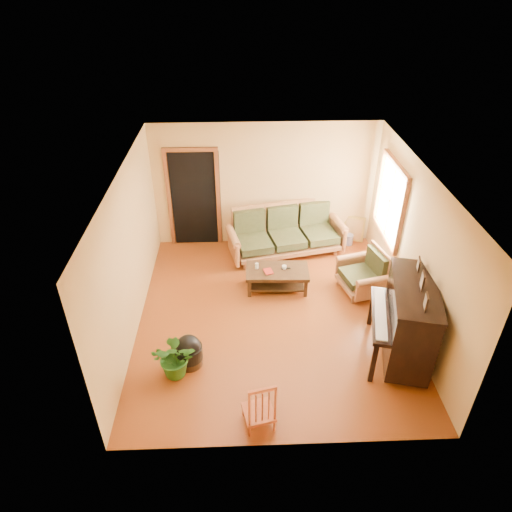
{
  "coord_description": "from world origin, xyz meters",
  "views": [
    {
      "loc": [
        -0.5,
        -6.01,
        5.17
      ],
      "look_at": [
        -0.26,
        0.2,
        1.1
      ],
      "focal_mm": 32.0,
      "sensor_mm": 36.0,
      "label": 1
    }
  ],
  "objects_px": {
    "coffee_table": "(277,279)",
    "ceramic_crock": "(349,239)",
    "red_chair": "(259,401)",
    "potted_plant": "(176,356)",
    "piano": "(408,323)",
    "sofa": "(287,232)",
    "armchair": "(362,272)",
    "footstool": "(189,354)"
  },
  "relations": [
    {
      "from": "ceramic_crock",
      "to": "potted_plant",
      "type": "bearing_deg",
      "value": -132.98
    },
    {
      "from": "armchair",
      "to": "footstool",
      "type": "height_order",
      "value": "armchair"
    },
    {
      "from": "sofa",
      "to": "potted_plant",
      "type": "xyz_separation_m",
      "value": [
        -1.91,
        -3.22,
        -0.15
      ]
    },
    {
      "from": "sofa",
      "to": "piano",
      "type": "height_order",
      "value": "piano"
    },
    {
      "from": "sofa",
      "to": "footstool",
      "type": "bearing_deg",
      "value": -132.64
    },
    {
      "from": "sofa",
      "to": "red_chair",
      "type": "bearing_deg",
      "value": -112.97
    },
    {
      "from": "coffee_table",
      "to": "piano",
      "type": "relative_size",
      "value": 0.77
    },
    {
      "from": "coffee_table",
      "to": "armchair",
      "type": "xyz_separation_m",
      "value": [
        1.52,
        -0.14,
        0.21
      ]
    },
    {
      "from": "sofa",
      "to": "red_chair",
      "type": "relative_size",
      "value": 2.78
    },
    {
      "from": "sofa",
      "to": "coffee_table",
      "type": "xyz_separation_m",
      "value": [
        -0.28,
        -1.19,
        -0.29
      ]
    },
    {
      "from": "ceramic_crock",
      "to": "sofa",
      "type": "bearing_deg",
      "value": -167.54
    },
    {
      "from": "coffee_table",
      "to": "potted_plant",
      "type": "relative_size",
      "value": 1.63
    },
    {
      "from": "footstool",
      "to": "red_chair",
      "type": "xyz_separation_m",
      "value": [
        1.0,
        -1.09,
        0.22
      ]
    },
    {
      "from": "coffee_table",
      "to": "red_chair",
      "type": "height_order",
      "value": "red_chair"
    },
    {
      "from": "armchair",
      "to": "piano",
      "type": "xyz_separation_m",
      "value": [
        0.28,
        -1.64,
        0.23
      ]
    },
    {
      "from": "coffee_table",
      "to": "piano",
      "type": "distance_m",
      "value": 2.57
    },
    {
      "from": "armchair",
      "to": "ceramic_crock",
      "type": "height_order",
      "value": "armchair"
    },
    {
      "from": "coffee_table",
      "to": "footstool",
      "type": "relative_size",
      "value": 2.76
    },
    {
      "from": "coffee_table",
      "to": "piano",
      "type": "bearing_deg",
      "value": -44.48
    },
    {
      "from": "footstool",
      "to": "potted_plant",
      "type": "height_order",
      "value": "potted_plant"
    },
    {
      "from": "potted_plant",
      "to": "red_chair",
      "type": "bearing_deg",
      "value": -37.75
    },
    {
      "from": "coffee_table",
      "to": "red_chair",
      "type": "distance_m",
      "value": 2.97
    },
    {
      "from": "ceramic_crock",
      "to": "armchair",
      "type": "bearing_deg",
      "value": -94.84
    },
    {
      "from": "potted_plant",
      "to": "coffee_table",
      "type": "bearing_deg",
      "value": 51.29
    },
    {
      "from": "sofa",
      "to": "ceramic_crock",
      "type": "xyz_separation_m",
      "value": [
        1.38,
        0.3,
        -0.38
      ]
    },
    {
      "from": "coffee_table",
      "to": "ceramic_crock",
      "type": "distance_m",
      "value": 2.24
    },
    {
      "from": "sofa",
      "to": "coffee_table",
      "type": "bearing_deg",
      "value": -115.95
    },
    {
      "from": "armchair",
      "to": "piano",
      "type": "relative_size",
      "value": 0.57
    },
    {
      "from": "red_chair",
      "to": "potted_plant",
      "type": "relative_size",
      "value": 1.2
    },
    {
      "from": "armchair",
      "to": "footstool",
      "type": "relative_size",
      "value": 2.04
    },
    {
      "from": "red_chair",
      "to": "potted_plant",
      "type": "height_order",
      "value": "red_chair"
    },
    {
      "from": "red_chair",
      "to": "piano",
      "type": "bearing_deg",
      "value": 14.03
    },
    {
      "from": "footstool",
      "to": "potted_plant",
      "type": "bearing_deg",
      "value": -129.86
    },
    {
      "from": "footstool",
      "to": "coffee_table",
      "type": "bearing_deg",
      "value": 51.42
    },
    {
      "from": "piano",
      "to": "sofa",
      "type": "bearing_deg",
      "value": 130.41
    },
    {
      "from": "piano",
      "to": "red_chair",
      "type": "relative_size",
      "value": 1.76
    },
    {
      "from": "coffee_table",
      "to": "footstool",
      "type": "distance_m",
      "value": 2.35
    },
    {
      "from": "piano",
      "to": "potted_plant",
      "type": "relative_size",
      "value": 2.11
    },
    {
      "from": "sofa",
      "to": "potted_plant",
      "type": "distance_m",
      "value": 3.75
    },
    {
      "from": "armchair",
      "to": "footstool",
      "type": "distance_m",
      "value": 3.45
    },
    {
      "from": "piano",
      "to": "coffee_table",
      "type": "bearing_deg",
      "value": 148.75
    },
    {
      "from": "armchair",
      "to": "coffee_table",
      "type": "bearing_deg",
      "value": 160.07
    }
  ]
}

